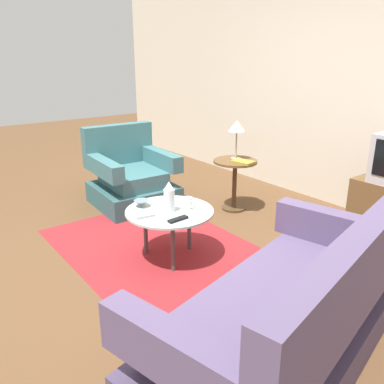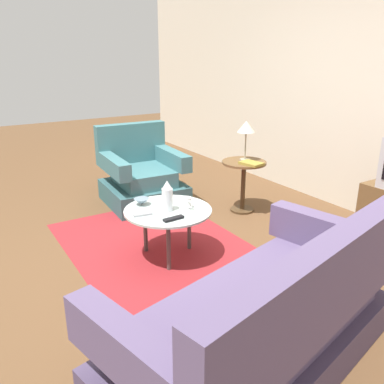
# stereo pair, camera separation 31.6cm
# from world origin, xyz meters

# --- Properties ---
(ground_plane) EXTENTS (16.00, 16.00, 0.00)m
(ground_plane) POSITION_xyz_m (0.00, 0.00, 0.00)
(ground_plane) COLOR brown
(back_wall) EXTENTS (9.00, 0.12, 2.70)m
(back_wall) POSITION_xyz_m (0.00, 2.34, 1.35)
(back_wall) COLOR beige
(back_wall) RESTS_ON ground
(area_rug) EXTENTS (2.53, 1.52, 0.00)m
(area_rug) POSITION_xyz_m (-0.02, -0.00, 0.00)
(area_rug) COLOR maroon
(area_rug) RESTS_ON ground
(armchair) EXTENTS (0.91, 0.91, 0.90)m
(armchair) POSITION_xyz_m (-1.42, 0.40, 0.30)
(armchair) COLOR #325C60
(armchair) RESTS_ON ground
(couch) EXTENTS (1.26, 1.94, 0.90)m
(couch) POSITION_xyz_m (1.43, -0.19, 0.29)
(couch) COLOR #4B3E5C
(couch) RESTS_ON ground
(coffee_table) EXTENTS (0.75, 0.75, 0.44)m
(coffee_table) POSITION_xyz_m (-0.02, -0.00, 0.40)
(coffee_table) COLOR #B2C6C1
(coffee_table) RESTS_ON ground
(side_table) EXTENTS (0.49, 0.49, 0.58)m
(side_table) POSITION_xyz_m (-0.53, 1.23, 0.42)
(side_table) COLOR brown
(side_table) RESTS_ON ground
(table_lamp) EXTENTS (0.19, 0.19, 0.44)m
(table_lamp) POSITION_xyz_m (-0.55, 1.26, 0.93)
(table_lamp) COLOR #9E937A
(table_lamp) RESTS_ON side_table
(vase) EXTENTS (0.09, 0.09, 0.26)m
(vase) POSITION_xyz_m (-0.00, -0.01, 0.57)
(vase) COLOR white
(vase) RESTS_ON coffee_table
(mug) EXTENTS (0.13, 0.08, 0.10)m
(mug) POSITION_xyz_m (0.04, 0.15, 0.49)
(mug) COLOR white
(mug) RESTS_ON coffee_table
(bowl) EXTENTS (0.13, 0.13, 0.06)m
(bowl) POSITION_xyz_m (-0.24, -0.14, 0.47)
(bowl) COLOR slate
(bowl) RESTS_ON coffee_table
(tv_remote_dark) EXTENTS (0.06, 0.18, 0.02)m
(tv_remote_dark) POSITION_xyz_m (0.20, -0.07, 0.45)
(tv_remote_dark) COLOR black
(tv_remote_dark) RESTS_ON coffee_table
(tv_remote_silver) EXTENTS (0.08, 0.16, 0.02)m
(tv_remote_silver) POSITION_xyz_m (-0.01, -0.24, 0.45)
(tv_remote_silver) COLOR #B2B2B7
(tv_remote_silver) RESTS_ON coffee_table
(book) EXTENTS (0.26, 0.20, 0.03)m
(book) POSITION_xyz_m (-0.38, 1.21, 0.59)
(book) COLOR olive
(book) RESTS_ON side_table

